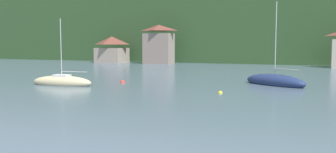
{
  "coord_description": "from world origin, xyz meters",
  "views": [
    {
      "loc": [
        8.09,
        20.85,
        4.4
      ],
      "look_at": [
        0.0,
        39.87,
        2.55
      ],
      "focal_mm": 38.28,
      "sensor_mm": 36.0,
      "label": 1
    }
  ],
  "objects_px": {
    "mooring_buoy_mid": "(220,93)",
    "shore_building_westcentral": "(159,45)",
    "shore_building_west": "(112,50)",
    "sailboat_far_3": "(275,82)",
    "mooring_buoy_near": "(123,83)",
    "sailboat_far_6": "(62,82)"
  },
  "relations": [
    {
      "from": "mooring_buoy_mid",
      "to": "shore_building_westcentral",
      "type": "bearing_deg",
      "value": 120.87
    },
    {
      "from": "shore_building_west",
      "to": "shore_building_westcentral",
      "type": "bearing_deg",
      "value": -3.7
    },
    {
      "from": "sailboat_far_3",
      "to": "mooring_buoy_near",
      "type": "relative_size",
      "value": 17.21
    },
    {
      "from": "shore_building_westcentral",
      "to": "sailboat_far_3",
      "type": "height_order",
      "value": "sailboat_far_3"
    },
    {
      "from": "sailboat_far_3",
      "to": "mooring_buoy_near",
      "type": "distance_m",
      "value": 17.08
    },
    {
      "from": "shore_building_west",
      "to": "mooring_buoy_mid",
      "type": "relative_size",
      "value": 17.6
    },
    {
      "from": "shore_building_west",
      "to": "sailboat_far_6",
      "type": "bearing_deg",
      "value": -64.25
    },
    {
      "from": "sailboat_far_3",
      "to": "sailboat_far_6",
      "type": "bearing_deg",
      "value": 55.87
    },
    {
      "from": "sailboat_far_6",
      "to": "shore_building_westcentral",
      "type": "bearing_deg",
      "value": -84.85
    },
    {
      "from": "mooring_buoy_near",
      "to": "shore_building_west",
      "type": "bearing_deg",
      "value": 123.4
    },
    {
      "from": "shore_building_westcentral",
      "to": "mooring_buoy_near",
      "type": "height_order",
      "value": "shore_building_westcentral"
    },
    {
      "from": "sailboat_far_3",
      "to": "shore_building_west",
      "type": "bearing_deg",
      "value": -7.31
    },
    {
      "from": "mooring_buoy_near",
      "to": "sailboat_far_3",
      "type": "bearing_deg",
      "value": 14.27
    },
    {
      "from": "sailboat_far_3",
      "to": "sailboat_far_6",
      "type": "height_order",
      "value": "sailboat_far_3"
    },
    {
      "from": "mooring_buoy_near",
      "to": "sailboat_far_6",
      "type": "bearing_deg",
      "value": -133.19
    },
    {
      "from": "mooring_buoy_mid",
      "to": "sailboat_far_3",
      "type": "bearing_deg",
      "value": 66.53
    },
    {
      "from": "shore_building_west",
      "to": "sailboat_far_6",
      "type": "xyz_separation_m",
      "value": [
        21.64,
        -44.87,
        -2.8
      ]
    },
    {
      "from": "mooring_buoy_near",
      "to": "mooring_buoy_mid",
      "type": "bearing_deg",
      "value": -19.25
    },
    {
      "from": "mooring_buoy_near",
      "to": "mooring_buoy_mid",
      "type": "distance_m",
      "value": 13.54
    },
    {
      "from": "shore_building_westcentral",
      "to": "sailboat_far_3",
      "type": "distance_m",
      "value": 46.0
    },
    {
      "from": "shore_building_west",
      "to": "sailboat_far_3",
      "type": "bearing_deg",
      "value": -39.78
    },
    {
      "from": "mooring_buoy_near",
      "to": "shore_building_westcentral",
      "type": "bearing_deg",
      "value": 108.72
    }
  ]
}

